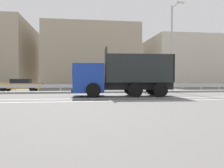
{
  "coord_description": "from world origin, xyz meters",
  "views": [
    {
      "loc": [
        -1.98,
        -18.76,
        1.35
      ],
      "look_at": [
        0.48,
        -0.38,
        0.87
      ],
      "focal_mm": 35.0,
      "sensor_mm": 36.0,
      "label": 1
    }
  ],
  "objects_px": {
    "street_lamp_1": "(172,44)",
    "parked_car_3": "(20,85)",
    "dump_truck": "(111,79)",
    "median_road_sign": "(142,80)"
  },
  "relations": [
    {
      "from": "parked_car_3",
      "to": "street_lamp_1",
      "type": "bearing_deg",
      "value": -104.1
    },
    {
      "from": "street_lamp_1",
      "to": "parked_car_3",
      "type": "relative_size",
      "value": 1.87
    },
    {
      "from": "dump_truck",
      "to": "street_lamp_1",
      "type": "distance_m",
      "value": 8.37
    },
    {
      "from": "median_road_sign",
      "to": "street_lamp_1",
      "type": "height_order",
      "value": "street_lamp_1"
    },
    {
      "from": "median_road_sign",
      "to": "parked_car_3",
      "type": "height_order",
      "value": "median_road_sign"
    },
    {
      "from": "dump_truck",
      "to": "median_road_sign",
      "type": "xyz_separation_m",
      "value": [
        3.57,
        3.98,
        -0.1
      ]
    },
    {
      "from": "dump_truck",
      "to": "parked_car_3",
      "type": "bearing_deg",
      "value": 52.6
    },
    {
      "from": "dump_truck",
      "to": "parked_car_3",
      "type": "distance_m",
      "value": 11.4
    },
    {
      "from": "street_lamp_1",
      "to": "parked_car_3",
      "type": "bearing_deg",
      "value": 166.96
    },
    {
      "from": "street_lamp_1",
      "to": "dump_truck",
      "type": "bearing_deg",
      "value": -149.04
    }
  ]
}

